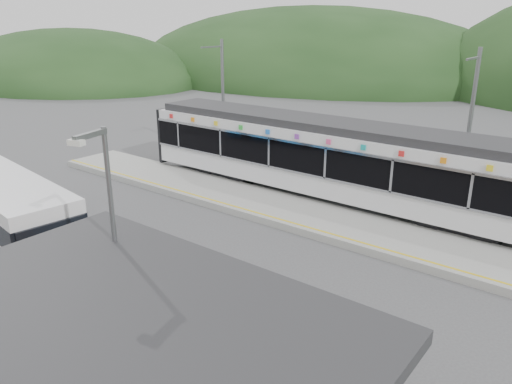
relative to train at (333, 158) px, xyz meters
The scene contains 9 objects.
ground 6.63m from the train, 107.81° to the right, with size 120.00×120.00×0.00m, color #4C4C4F.
hills 4.79m from the train, ahead, with size 146.00×149.00×26.00m.
platform 3.83m from the train, 125.53° to the right, with size 26.00×3.20×0.30m, color #9E9E99.
yellow_line 4.77m from the train, 115.73° to the right, with size 26.00×0.10×0.01m, color yellow.
train is the anchor object (origin of this frame).
catenary_mast_west 9.42m from the train, 163.98° to the left, with size 0.18×1.80×7.00m.
catenary_mast_east 5.90m from the train, 26.81° to the left, with size 0.18×1.80×7.00m.
station_shelter 15.55m from the train, 74.82° to the right, with size 9.20×6.20×3.00m.
lamp_post 13.24m from the train, 84.30° to the right, with size 0.38×1.06×5.80m.
Camera 1 is at (12.67, -13.57, 8.07)m, focal length 35.00 mm.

